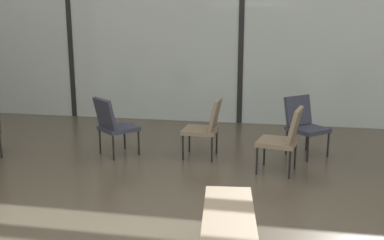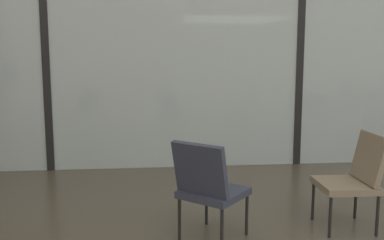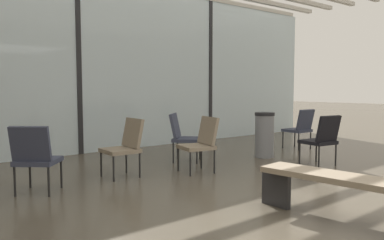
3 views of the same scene
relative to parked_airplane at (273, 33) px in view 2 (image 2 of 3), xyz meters
name	(u,v)px [view 2 (image 2 of 3)]	position (x,y,z in m)	size (l,w,h in m)	color
glass_curtain_wall	(300,42)	(-1.33, -5.79, -0.48)	(14.00, 0.08, 3.51)	silver
window_mullion_0	(46,41)	(-4.83, -5.79, -0.48)	(0.10, 0.12, 3.51)	black
window_mullion_1	(300,42)	(-1.33, -5.79, -0.48)	(0.10, 0.12, 3.51)	black
parked_airplane	(273,33)	(0.00, 0.00, 0.00)	(12.10, 4.47, 4.47)	#B2BCD6
lounge_chair_1	(355,175)	(-1.63, -8.17, -1.74)	(0.54, 0.50, 0.87)	#7F705B
lounge_chair_5	(208,185)	(-2.99, -8.33, -1.74)	(0.71, 0.71, 0.87)	#33384C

